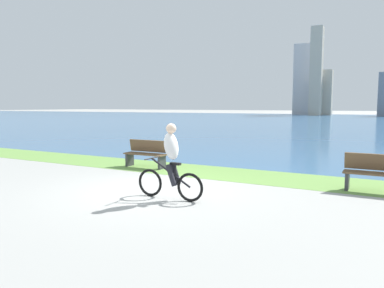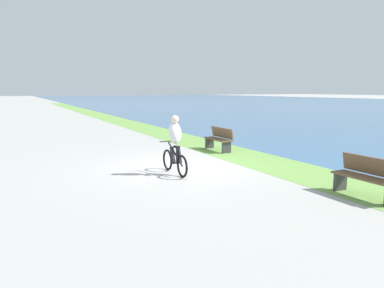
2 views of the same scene
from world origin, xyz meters
name	(u,v)px [view 2 (image 2 of 2)]	position (x,y,z in m)	size (l,w,h in m)	color
ground_plane	(181,167)	(0.00, 0.00, 0.00)	(300.00, 300.00, 0.00)	#9E9E99
grass_strip_bayside	(255,159)	(0.00, 2.83, 0.00)	(120.00, 2.10, 0.01)	#6B9947
cyclist_lead	(175,145)	(0.78, -0.54, 0.83)	(1.65, 0.52, 1.66)	black
bench_near_path	(367,177)	(4.75, 2.32, 0.45)	(1.50, 0.47, 0.90)	brown
bench_far_along_path	(219,139)	(-2.12, 2.64, 0.45)	(1.50, 0.47, 0.90)	brown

